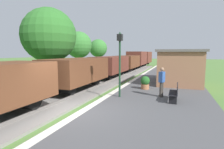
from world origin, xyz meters
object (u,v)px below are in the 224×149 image
at_px(tree_field_left, 79,45).
at_px(tree_field_distant, 98,48).
at_px(potted_planter, 145,82).
at_px(station_hut, 180,66).
at_px(tree_trackside_far, 49,35).
at_px(person_waiting, 162,81).
at_px(lamp_post_near, 120,52).
at_px(bench_near_hut, 175,92).
at_px(freight_train, 122,63).

distance_m(tree_field_left, tree_field_distant, 5.54).
distance_m(potted_planter, tree_field_left, 14.49).
height_order(station_hut, tree_field_distant, tree_field_distant).
relative_size(potted_planter, tree_trackside_far, 0.14).
xyz_separation_m(person_waiting, tree_field_left, (-11.99, 11.17, 2.66)).
xyz_separation_m(station_hut, tree_trackside_far, (-11.02, -2.84, 2.66)).
bearing_deg(tree_trackside_far, person_waiting, -15.64).
distance_m(tree_trackside_far, tree_field_left, 8.61).
xyz_separation_m(station_hut, person_waiting, (-0.99, -5.64, -0.47)).
bearing_deg(tree_field_left, lamp_post_near, -50.94).
xyz_separation_m(tree_trackside_far, tree_field_distant, (-1.54, 13.87, -0.81)).
height_order(tree_trackside_far, tree_field_distant, tree_trackside_far).
xyz_separation_m(lamp_post_near, tree_field_left, (-9.72, 11.98, 1.04)).
relative_size(bench_near_hut, potted_planter, 1.64).
bearing_deg(bench_near_hut, freight_train, 118.29).
height_order(freight_train, potted_planter, freight_train).
bearing_deg(lamp_post_near, potted_planter, 70.08).
distance_m(person_waiting, tree_field_distant, 20.43).
xyz_separation_m(bench_near_hut, tree_trackside_far, (-10.76, 3.53, 3.59)).
xyz_separation_m(station_hut, potted_planter, (-2.26, -3.71, -0.93)).
xyz_separation_m(bench_near_hut, lamp_post_near, (-3.01, -0.09, 2.08)).
height_order(freight_train, tree_field_left, tree_field_left).
distance_m(freight_train, tree_field_distant, 8.04).
bearing_deg(tree_field_distant, person_waiting, -55.27).
distance_m(bench_near_hut, potted_planter, 3.34).
distance_m(tree_trackside_far, tree_field_distant, 13.98).
height_order(tree_field_left, tree_field_distant, tree_field_left).
distance_m(station_hut, tree_field_distant, 16.82).
bearing_deg(potted_planter, lamp_post_near, -109.92).
height_order(station_hut, bench_near_hut, station_hut).
bearing_deg(tree_field_distant, tree_trackside_far, -83.68).
bearing_deg(person_waiting, freight_train, -43.43).
bearing_deg(freight_train, station_hut, -40.43).
height_order(freight_train, lamp_post_near, lamp_post_near).
xyz_separation_m(potted_planter, lamp_post_near, (-1.00, -2.75, 2.08)).
distance_m(station_hut, bench_near_hut, 6.44).
xyz_separation_m(bench_near_hut, tree_field_distant, (-12.30, 17.41, 2.78)).
xyz_separation_m(freight_train, lamp_post_near, (3.54, -12.25, 1.30)).
bearing_deg(tree_field_left, tree_field_distant, 85.54).
height_order(bench_near_hut, tree_trackside_far, tree_trackside_far).
bearing_deg(tree_field_left, person_waiting, -42.97).
bearing_deg(potted_planter, bench_near_hut, -52.97).
bearing_deg(lamp_post_near, person_waiting, 19.71).
distance_m(station_hut, person_waiting, 5.75).
bearing_deg(tree_field_distant, station_hut, -41.32).
bearing_deg(person_waiting, bench_near_hut, 155.11).
bearing_deg(tree_field_distant, lamp_post_near, -62.01).
bearing_deg(tree_field_left, potted_planter, -40.74).
distance_m(person_waiting, tree_field_left, 16.60).
bearing_deg(potted_planter, person_waiting, -56.74).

